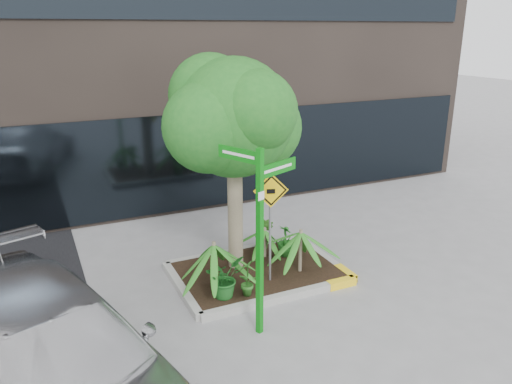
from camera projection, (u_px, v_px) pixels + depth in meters
name	position (u px, v px, depth m)	size (l,w,h in m)	color
ground	(254.00, 284.00, 9.83)	(80.00, 80.00, 0.00)	gray
planter	(259.00, 272.00, 10.12)	(3.35, 2.36, 0.15)	#9E9E99
tree	(234.00, 118.00, 9.35)	(2.92, 2.59, 4.38)	gray
palm_front	(301.00, 232.00, 9.80)	(1.01, 1.01, 1.12)	gray
palm_left	(214.00, 245.00, 9.21)	(1.02, 1.02, 1.14)	gray
palm_back	(265.00, 230.00, 10.51)	(0.74, 0.74, 0.82)	gray
parked_car	(49.00, 364.00, 6.19)	(2.34, 5.75, 1.67)	silver
shrub_a	(224.00, 277.00, 8.99)	(0.68, 0.68, 0.75)	#19591D
shrub_b	(286.00, 240.00, 10.65)	(0.38, 0.38, 0.68)	#1E621D
shrub_c	(247.00, 276.00, 9.03)	(0.40, 0.40, 0.75)	#28641F
shrub_d	(264.00, 233.00, 10.95)	(0.42, 0.42, 0.75)	#2A5D1B
street_sign_post	(259.00, 222.00, 7.77)	(1.15, 0.87, 3.13)	#0B7B11
cattle_sign	(271.00, 209.00, 9.26)	(0.65, 0.19, 2.15)	slate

